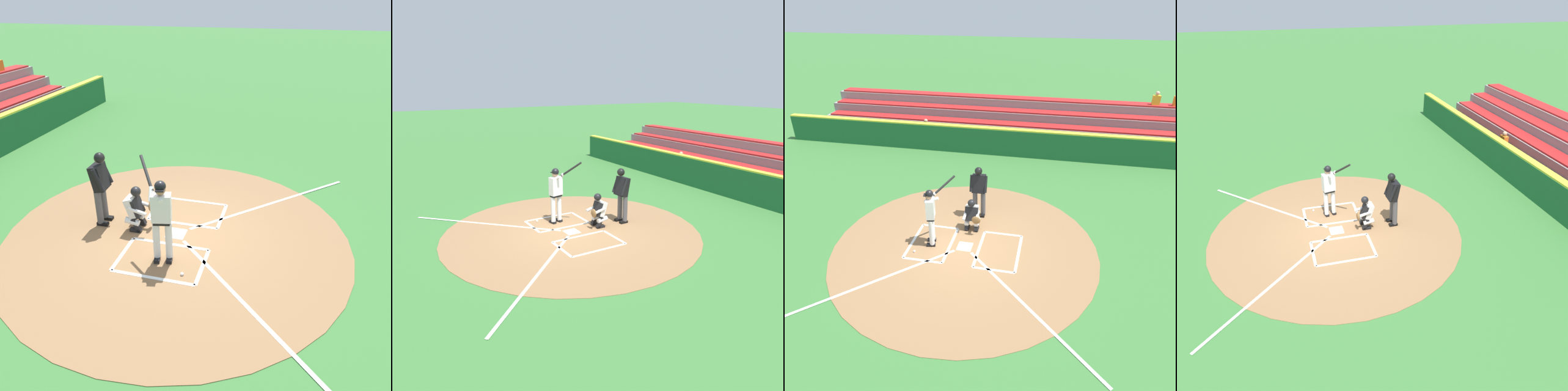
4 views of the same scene
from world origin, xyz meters
TOP-DOWN VIEW (x-y plane):
  - ground_plane at (0.00, 0.00)m, footprint 120.00×120.00m
  - dirt_circle at (0.00, 0.00)m, footprint 8.00×8.00m
  - home_plate_and_chalk at (0.00, 0.88)m, footprint 7.93×4.91m
  - batter at (1.00, 0.02)m, footprint 0.84×0.88m
  - catcher at (-0.02, -0.97)m, footprint 0.59×0.60m
  - plate_umpire at (-0.05, -1.87)m, footprint 0.59×0.42m
  - baseball at (1.42, 0.56)m, footprint 0.07×0.07m

SIDE VIEW (x-z plane):
  - ground_plane at x=0.00m, z-range 0.00..0.00m
  - dirt_circle at x=0.00m, z-range 0.00..0.01m
  - home_plate_and_chalk at x=0.00m, z-range 0.01..0.02m
  - baseball at x=1.42m, z-range 0.00..0.07m
  - catcher at x=-0.02m, z-range 0.02..1.15m
  - plate_umpire at x=-0.05m, z-range 0.14..2.01m
  - batter at x=1.00m, z-range 0.04..2.16m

